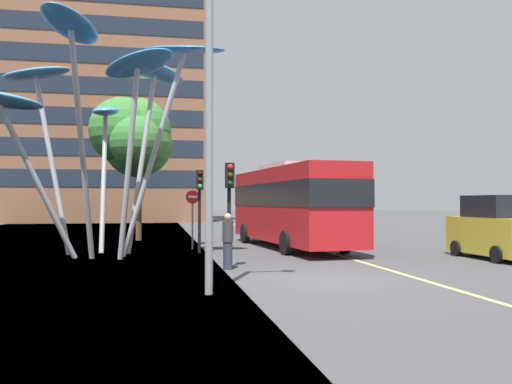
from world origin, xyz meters
TOP-DOWN VIEW (x-y plane):
  - ground at (-0.66, 0.00)m, footprint 120.00×240.00m
  - red_bus at (1.43, 9.79)m, footprint 3.56×11.24m
  - leaf_sculpture at (-6.83, 7.53)m, footprint 9.85×9.75m
  - traffic_light_kerb_near at (-2.28, 2.91)m, footprint 0.28×0.42m
  - traffic_light_kerb_far at (-2.83, 8.01)m, footprint 0.28×0.42m
  - car_parked_mid at (7.73, 3.85)m, footprint 1.95×4.06m
  - street_lamp at (-3.06, -1.71)m, footprint 1.52×0.44m
  - tree_pavement_near at (-5.85, 16.50)m, footprint 4.57×4.93m
  - pedestrian at (-2.37, 2.61)m, footprint 0.34×0.34m
  - no_entry_sign at (-3.00, 9.92)m, footprint 0.60×0.12m
  - backdrop_building at (-11.19, 46.43)m, footprint 23.74×13.01m

SIDE VIEW (x-z plane):
  - ground at x=-0.66m, z-range -0.10..0.00m
  - pedestrian at x=-2.37m, z-range 0.01..1.75m
  - car_parked_mid at x=7.73m, z-range -0.08..2.25m
  - no_entry_sign at x=-3.00m, z-range 0.43..3.04m
  - red_bus at x=1.43m, z-range 0.18..3.99m
  - traffic_light_kerb_near at x=-2.28m, z-range 0.76..4.08m
  - traffic_light_kerb_far at x=-2.83m, z-range 0.77..4.15m
  - street_lamp at x=-3.06m, z-range 1.07..9.36m
  - tree_pavement_near at x=-5.85m, z-range 1.78..9.70m
  - leaf_sculpture at x=-6.83m, z-range 2.30..10.78m
  - backdrop_building at x=-11.19m, z-range 0.00..24.12m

